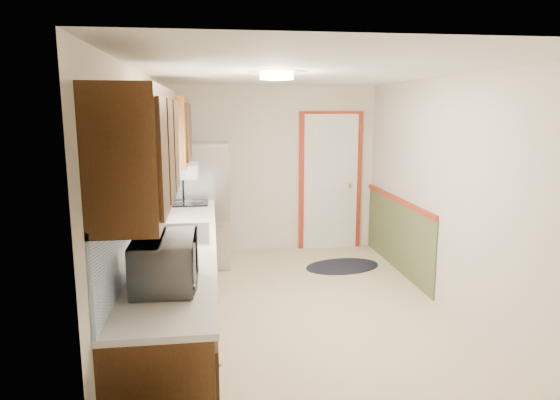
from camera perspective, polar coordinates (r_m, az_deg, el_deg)
name	(u,v)px	position (r m, az deg, el deg)	size (l,w,h in m)	color
room_shell	(305,200)	(4.86, 2.84, 0.03)	(3.20, 5.20, 2.52)	beige
kitchen_run	(175,251)	(4.60, -11.89, -5.78)	(0.63, 4.00, 2.20)	#351D0C
back_wall_trim	(344,192)	(7.26, 7.31, 0.91)	(1.12, 2.30, 2.08)	maroon
ceiling_fixture	(277,76)	(4.55, -0.37, 14.00)	(0.30, 0.30, 0.06)	#FFD88C
microwave	(165,257)	(3.30, -12.97, -6.32)	(0.59, 0.32, 0.40)	white
refrigerator	(203,204)	(6.69, -8.81, -0.51)	(0.69, 0.69, 1.65)	#B7B7BC
rug	(342,266)	(6.76, 7.15, -7.51)	(1.02, 0.66, 0.01)	black
cooktop	(188,202)	(6.21, -10.47, -0.21)	(0.48, 0.58, 0.02)	black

